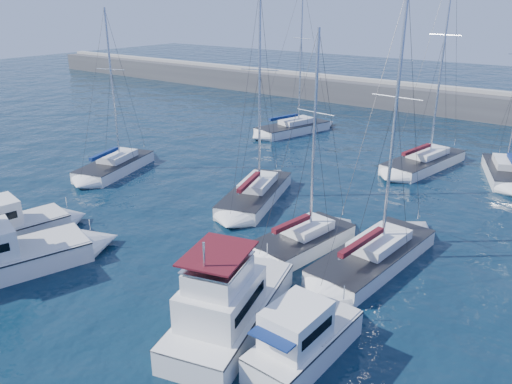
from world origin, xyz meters
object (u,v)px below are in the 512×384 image
Objects in this scene: motor_yacht_stbd_inner at (228,307)px; sailboat_back_a at (293,128)px; sailboat_mid_d at (374,256)px; motor_yacht_stbd_outer at (302,341)px; sailboat_back_b at (424,161)px; motor_yacht_port_outer at (2,229)px; sailboat_mid_b at (256,194)px; sailboat_mid_c at (303,240)px; sailboat_mid_a at (115,166)px; sailboat_back_c at (507,172)px.

sailboat_back_a reaches higher than motor_yacht_stbd_inner.
motor_yacht_stbd_outer is at bearing -78.63° from sailboat_mid_d.
sailboat_back_b is at bearing 2.76° from sailboat_back_a.
motor_yacht_port_outer is 16.86m from sailboat_mid_b.
sailboat_mid_b is 8.08m from sailboat_mid_c.
sailboat_back_b is at bearing 22.76° from sailboat_mid_a.
sailboat_mid_a is at bearing -178.08° from sailboat_mid_c.
sailboat_mid_b is at bearing -105.69° from sailboat_back_b.
sailboat_mid_a is 20.59m from sailboat_mid_c.
sailboat_mid_d is (10.96, -3.72, -0.01)m from sailboat_mid_b.
sailboat_mid_b is at bearing 155.98° from sailboat_mid_c.
sailboat_back_c is at bearing 9.36° from sailboat_back_a.
sailboat_mid_d is at bearing -33.52° from sailboat_back_a.
motor_yacht_port_outer is 33.26m from sailboat_back_a.
sailboat_mid_a reaches higher than motor_yacht_stbd_inner.
sailboat_back_b is (-4.56, 28.01, -0.40)m from motor_yacht_stbd_outer.
motor_yacht_stbd_inner is at bearing -46.93° from sailboat_back_a.
motor_yacht_port_outer is 0.57× the size of sailboat_mid_c.
sailboat_back_a is (-15.33, 22.97, 0.01)m from sailboat_mid_c.
sailboat_back_b is (-0.81, 28.18, -0.59)m from motor_yacht_stbd_inner.
sailboat_back_c is at bearing 64.02° from motor_yacht_stbd_inner.
sailboat_back_c reaches higher than sailboat_mid_c.
motor_yacht_port_outer is at bearing -74.22° from sailboat_back_a.
sailboat_mid_d is 20.17m from sailboat_back_c.
sailboat_mid_a is 26.97m from sailboat_back_b.
motor_yacht_stbd_outer is 28.38m from sailboat_back_b.
motor_yacht_port_outer is at bearing -145.43° from sailboat_back_c.
sailboat_mid_a is at bearing 170.50° from sailboat_mid_b.
sailboat_mid_a is at bearing -130.83° from sailboat_back_b.
motor_yacht_stbd_inner is at bearing 16.62° from motor_yacht_port_outer.
sailboat_back_b is (15.91, -3.53, 0.01)m from sailboat_back_a.
motor_yacht_stbd_inner reaches higher than motor_yacht_stbd_outer.
sailboat_back_b reaches higher than motor_yacht_stbd_inner.
motor_yacht_port_outer is 13.93m from sailboat_mid_a.
motor_yacht_stbd_outer is at bearing -113.67° from sailboat_back_c.
sailboat_back_a is 16.29m from sailboat_back_b.
motor_yacht_stbd_outer is at bearing -39.52° from sailboat_mid_a.
sailboat_mid_a is at bearing -178.82° from sailboat_mid_d.
motor_yacht_port_outer is 0.41× the size of sailboat_back_b.
sailboat_back_c is (13.86, 16.25, 0.02)m from sailboat_mid_b.
sailboat_mid_c is at bearing 84.03° from motor_yacht_stbd_inner.
sailboat_mid_a is at bearing 124.09° from motor_yacht_port_outer.
sailboat_back_b reaches higher than sailboat_back_c.
motor_yacht_port_outer is 0.54× the size of sailboat_mid_a.
sailboat_mid_d reaches higher than motor_yacht_stbd_inner.
motor_yacht_stbd_inner is 9.85m from sailboat_mid_d.
motor_yacht_stbd_outer is at bearing -64.70° from sailboat_mid_b.
sailboat_back_a reaches higher than motor_yacht_port_outer.
motor_yacht_stbd_outer is 0.39× the size of sailboat_mid_d.
sailboat_mid_b is at bearing -150.32° from sailboat_back_c.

